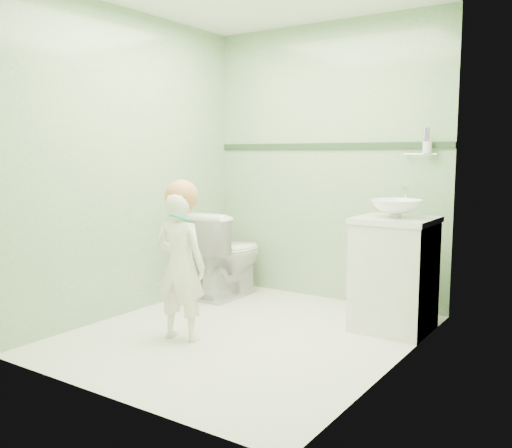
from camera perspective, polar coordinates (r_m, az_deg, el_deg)
The scene contains 12 objects.
ground at distance 4.04m, azimuth -1.21°, elevation -11.27°, with size 2.50×2.50×0.00m, color silver.
room_shell at distance 3.83m, azimuth -1.26°, elevation 6.01°, with size 2.50×2.54×2.40m.
trim_stripe at distance 4.90m, azimuth 7.18°, elevation 7.97°, with size 2.20×0.02×0.05m, color #2A432A.
vanity at distance 4.16m, azimuth 14.01°, elevation -5.22°, with size 0.52×0.50×0.80m, color white.
counter at distance 4.10m, azimuth 14.19°, elevation 0.40°, with size 0.54×0.52×0.04m, color white.
basin at distance 4.09m, azimuth 14.22°, elevation 1.57°, with size 0.37×0.37×0.13m, color white.
faucet at distance 4.26m, azimuth 15.10°, elevation 2.83°, with size 0.03×0.13×0.18m.
cup_holder at distance 4.51m, azimuth 17.12°, elevation 7.53°, with size 0.26×0.07×0.21m.
toilet at distance 4.99m, azimuth -2.90°, elevation -3.10°, with size 0.43×0.76×0.78m, color white.
toddler at distance 3.85m, azimuth -7.78°, elevation -4.34°, with size 0.37×0.25×1.03m, color white.
hair_cap at distance 3.80m, azimuth -7.66°, elevation 2.82°, with size 0.23×0.23×0.23m, color #C6814D.
teal_toothbrush at distance 3.65m, azimuth -7.93°, elevation 0.73°, with size 0.11×0.14×0.08m.
Camera 1 is at (2.20, -3.13, 1.28)m, focal length 38.89 mm.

